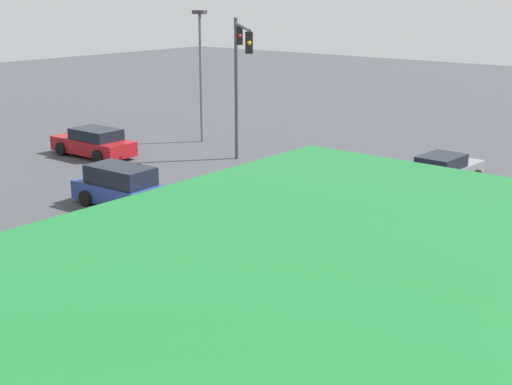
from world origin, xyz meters
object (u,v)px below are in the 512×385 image
car_5 (94,143)px  car_2 (126,189)px  car_4 (443,173)px  car_3 (437,220)px  street_light_pole_a (201,63)px  traffic_signal_mast (240,63)px

car_5 → car_2: bearing=147.8°
car_2 → car_4: bearing=48.8°
car_3 → street_light_pole_a: street_light_pole_a is taller
traffic_signal_mast → car_3: 13.08m
car_2 → car_3: car_2 is taller
car_5 → street_light_pole_a: bearing=-106.2°
car_5 → street_light_pole_a: (1.69, 6.29, 3.69)m
traffic_signal_mast → car_5: size_ratio=1.47×
car_3 → car_5: (-19.40, 0.81, -0.00)m
traffic_signal_mast → car_3: traffic_signal_mast is taller
car_5 → street_light_pole_a: 7.49m
car_3 → car_5: 19.41m
car_4 → street_light_pole_a: (-14.96, 0.70, 3.70)m
car_4 → car_5: 17.56m
car_2 → car_4: car_2 is taller
traffic_signal_mast → car_5: 9.16m
car_2 → street_light_pole_a: (-6.54, 11.25, 3.63)m
car_4 → car_5: (-16.65, -5.60, 0.01)m
car_5 → traffic_signal_mast: bearing=-161.4°
traffic_signal_mast → car_4: 10.46m
car_2 → car_4: 13.50m
car_2 → car_5: bearing=146.4°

